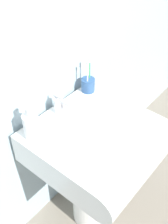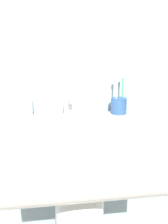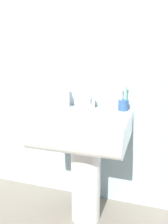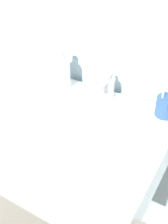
# 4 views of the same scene
# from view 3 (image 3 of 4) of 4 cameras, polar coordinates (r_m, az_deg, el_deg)

# --- Properties ---
(ground_plane) EXTENTS (6.00, 6.00, 0.00)m
(ground_plane) POSITION_cam_3_polar(r_m,az_deg,el_deg) (1.80, 0.46, -25.74)
(ground_plane) COLOR gray
(ground_plane) RESTS_ON ground
(wall_back) EXTENTS (5.00, 0.05, 2.40)m
(wall_back) POSITION_cam_3_polar(r_m,az_deg,el_deg) (1.68, 3.59, 15.47)
(wall_back) COLOR #9EB7C1
(wall_back) RESTS_ON ground
(sink_pedestal) EXTENTS (0.21, 0.21, 0.62)m
(sink_pedestal) POSITION_cam_3_polar(r_m,az_deg,el_deg) (1.63, 0.48, -17.22)
(sink_pedestal) COLOR white
(sink_pedestal) RESTS_ON ground
(sink_basin) EXTENTS (0.57, 0.58, 0.17)m
(sink_basin) POSITION_cam_3_polar(r_m,az_deg,el_deg) (1.41, -0.24, -4.55)
(sink_basin) COLOR white
(sink_basin) RESTS_ON sink_pedestal
(faucet) EXTENTS (0.05, 0.11, 0.10)m
(faucet) POSITION_cam_3_polar(r_m,az_deg,el_deg) (1.61, 1.94, 2.65)
(faucet) COLOR silver
(faucet) RESTS_ON sink_basin
(toothbrush_cup) EXTENTS (0.07, 0.07, 0.19)m
(toothbrush_cup) POSITION_cam_3_polar(r_m,az_deg,el_deg) (1.58, 10.25, 1.87)
(toothbrush_cup) COLOR #2D5184
(toothbrush_cup) RESTS_ON sink_basin
(soap_bottle) EXTENTS (0.07, 0.07, 0.17)m
(soap_bottle) POSITION_cam_3_polar(r_m,az_deg,el_deg) (1.66, -5.04, 3.53)
(soap_bottle) COLOR white
(soap_bottle) RESTS_ON sink_basin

